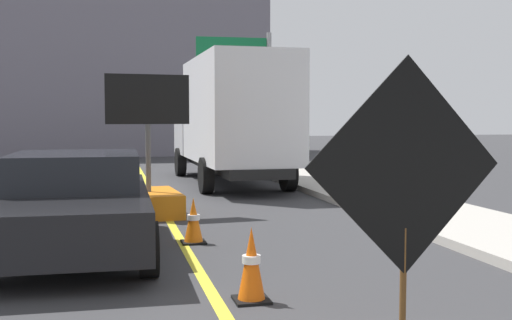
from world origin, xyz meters
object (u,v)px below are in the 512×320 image
roadwork_sign (405,172)px  traffic_cone_mid_lane (193,221)px  arrow_board_trailer (149,190)px  traffic_cone_near_sign (251,265)px  pickup_car (75,203)px  box_truck (231,118)px  highway_guide_sign (248,76)px

roadwork_sign → traffic_cone_mid_lane: size_ratio=3.41×
arrow_board_trailer → traffic_cone_near_sign: 6.07m
roadwork_sign → traffic_cone_near_sign: 2.29m
traffic_cone_near_sign → pickup_car: bearing=123.7°
arrow_board_trailer → box_truck: (2.61, 5.09, 1.38)m
roadwork_sign → highway_guide_sign: size_ratio=0.47×
roadwork_sign → highway_guide_sign: 18.62m
roadwork_sign → box_truck: box_truck is taller
roadwork_sign → box_truck: 13.04m
pickup_car → arrow_board_trailer: bearing=69.8°
roadwork_sign → traffic_cone_mid_lane: 5.16m
roadwork_sign → traffic_cone_mid_lane: roadwork_sign is taller
box_truck → arrow_board_trailer: bearing=-117.1°
box_truck → traffic_cone_mid_lane: bearing=-104.8°
highway_guide_sign → arrow_board_trailer: bearing=-112.4°
pickup_car → traffic_cone_near_sign: bearing=-56.3°
box_truck → traffic_cone_mid_lane: (-2.13, -8.03, -1.53)m
arrow_board_trailer → highway_guide_sign: size_ratio=0.54×
roadwork_sign → traffic_cone_near_sign: roadwork_sign is taller
pickup_car → traffic_cone_near_sign: size_ratio=5.95×
roadwork_sign → pickup_car: roadwork_sign is taller
pickup_car → traffic_cone_mid_lane: bearing=10.2°
arrow_board_trailer → traffic_cone_mid_lane: (0.48, -2.94, -0.14)m
roadwork_sign → traffic_cone_mid_lane: (-0.94, 4.95, -1.14)m
highway_guide_sign → pickup_car: bearing=-111.9°
pickup_car → highway_guide_sign: bearing=68.1°
box_truck → pickup_car: (-3.80, -8.33, -1.17)m
box_truck → traffic_cone_mid_lane: size_ratio=11.18×
box_truck → traffic_cone_mid_lane: 8.45m
pickup_car → box_truck: bearing=65.5°
roadwork_sign → pickup_car: bearing=119.3°
traffic_cone_near_sign → traffic_cone_mid_lane: traffic_cone_near_sign is taller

